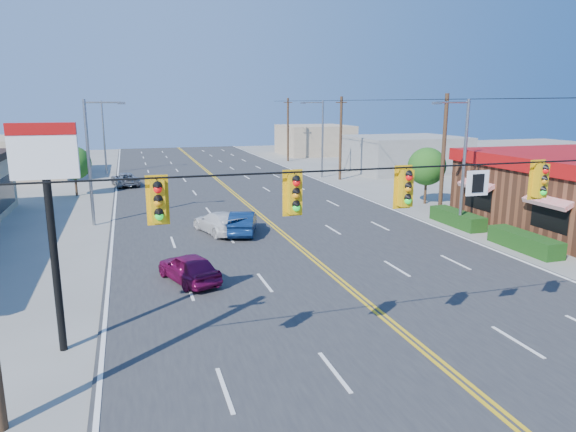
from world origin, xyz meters
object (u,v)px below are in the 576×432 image
object	(u,v)px
pizza_hut_sign	(48,191)
car_silver	(125,180)
car_blue	(243,223)
signal_span	(438,204)
car_white	(219,223)
car_magenta	(189,269)

from	to	relation	value
pizza_hut_sign	car_silver	world-z (taller)	pizza_hut_sign
pizza_hut_sign	car_silver	distance (m)	34.30
car_blue	signal_span	bearing A→B (deg)	114.40
car_blue	car_white	size ratio (longest dim) A/B	0.93
signal_span	car_white	size ratio (longest dim) A/B	5.41
signal_span	car_magenta	bearing A→B (deg)	124.49
signal_span	pizza_hut_sign	bearing A→B (deg)	159.81
pizza_hut_sign	car_white	size ratio (longest dim) A/B	1.52
car_blue	car_silver	xyz separation A→B (m)	(-6.72, 21.14, -0.05)
signal_span	pizza_hut_sign	xyz separation A→B (m)	(-10.88, 4.00, 0.30)
car_white	car_blue	bearing A→B (deg)	141.32
car_magenta	car_white	distance (m)	8.70
pizza_hut_sign	car_silver	xyz separation A→B (m)	(1.99, 33.94, -4.55)
car_blue	pizza_hut_sign	bearing A→B (deg)	72.80
signal_span	car_white	bearing A→B (deg)	101.43
pizza_hut_sign	car_magenta	xyz separation A→B (m)	(4.61, 5.13, -4.53)
car_magenta	car_white	bearing A→B (deg)	-128.44
car_blue	car_silver	distance (m)	22.19
pizza_hut_sign	car_magenta	distance (m)	8.25
car_silver	car_white	bearing A→B (deg)	95.38
car_white	car_silver	world-z (taller)	car_white
car_magenta	car_silver	bearing A→B (deg)	-104.78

